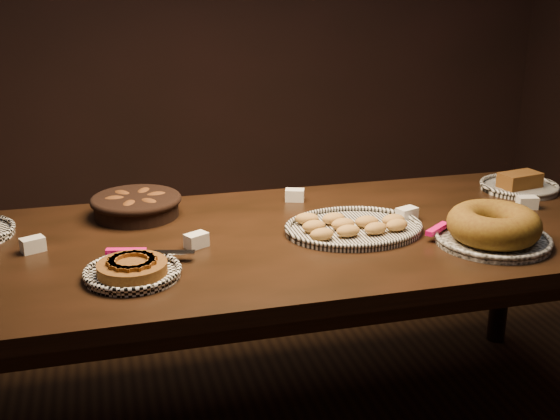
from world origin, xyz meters
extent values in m
cube|color=black|center=(0.00, 0.00, 0.72)|extent=(2.40, 1.00, 0.05)
cylinder|color=black|center=(1.08, 0.38, 0.35)|extent=(0.08, 0.08, 0.70)
torus|color=white|center=(-0.51, -0.21, 0.77)|extent=(0.28, 0.28, 0.02)
cylinder|color=#46250E|center=(-0.51, -0.21, 0.78)|extent=(0.20, 0.20, 0.03)
cube|color=#52290E|center=(-0.46, -0.21, 0.80)|extent=(0.02, 0.07, 0.01)
cube|color=#52290E|center=(-0.47, -0.19, 0.80)|extent=(0.05, 0.07, 0.01)
cube|color=#52290E|center=(-0.48, -0.17, 0.80)|extent=(0.07, 0.06, 0.01)
cube|color=#52290E|center=(-0.50, -0.16, 0.80)|extent=(0.07, 0.03, 0.01)
cube|color=#52290E|center=(-0.53, -0.16, 0.80)|extent=(0.07, 0.04, 0.01)
cube|color=#52290E|center=(-0.55, -0.17, 0.80)|extent=(0.06, 0.06, 0.01)
cube|color=#52290E|center=(-0.56, -0.19, 0.80)|extent=(0.05, 0.07, 0.01)
cube|color=#52290E|center=(-0.57, -0.21, 0.80)|extent=(0.02, 0.07, 0.01)
cube|color=#52290E|center=(-0.56, -0.24, 0.80)|extent=(0.05, 0.07, 0.01)
cube|color=#52290E|center=(-0.55, -0.26, 0.80)|extent=(0.07, 0.06, 0.01)
cube|color=#52290E|center=(-0.53, -0.27, 0.80)|extent=(0.07, 0.03, 0.01)
cube|color=#52290E|center=(-0.50, -0.26, 0.80)|extent=(0.07, 0.04, 0.01)
cube|color=#52290E|center=(-0.48, -0.25, 0.80)|extent=(0.06, 0.06, 0.01)
cube|color=#52290E|center=(-0.47, -0.23, 0.80)|extent=(0.05, 0.07, 0.01)
cube|color=#EE0B76|center=(-0.53, -0.09, 0.78)|extent=(0.12, 0.05, 0.02)
cube|color=silver|center=(-0.40, -0.12, 0.78)|extent=(0.15, 0.07, 0.00)
torus|color=black|center=(0.22, -0.03, 0.77)|extent=(0.38, 0.38, 0.02)
ellipsoid|color=brown|center=(0.08, -0.11, 0.78)|extent=(0.09, 0.06, 0.04)
ellipsoid|color=brown|center=(0.18, -0.10, 0.78)|extent=(0.08, 0.06, 0.04)
ellipsoid|color=brown|center=(0.27, -0.10, 0.78)|extent=(0.09, 0.07, 0.04)
ellipsoid|color=brown|center=(0.35, -0.09, 0.78)|extent=(0.09, 0.07, 0.04)
ellipsoid|color=brown|center=(0.08, -0.03, 0.78)|extent=(0.09, 0.06, 0.04)
ellipsoid|color=brown|center=(0.18, -0.03, 0.78)|extent=(0.08, 0.06, 0.04)
ellipsoid|color=brown|center=(0.27, -0.03, 0.78)|extent=(0.08, 0.06, 0.04)
ellipsoid|color=brown|center=(0.36, -0.04, 0.78)|extent=(0.08, 0.06, 0.04)
ellipsoid|color=brown|center=(0.08, 0.05, 0.78)|extent=(0.09, 0.07, 0.04)
ellipsoid|color=brown|center=(0.17, 0.03, 0.78)|extent=(0.09, 0.06, 0.04)
torus|color=black|center=(0.61, -0.24, 0.77)|extent=(0.37, 0.37, 0.02)
torus|color=brown|center=(0.61, -0.24, 0.81)|extent=(0.37, 0.37, 0.10)
cube|color=#EE0B76|center=(0.46, -0.15, 0.78)|extent=(0.11, 0.09, 0.02)
cube|color=silver|center=(0.57, -0.07, 0.78)|extent=(0.14, 0.11, 0.00)
cylinder|color=black|center=(-0.47, 0.31, 0.79)|extent=(0.34, 0.34, 0.07)
torus|color=black|center=(-0.47, 0.31, 0.81)|extent=(0.32, 0.32, 0.03)
ellipsoid|color=#321A0A|center=(-0.40, 0.33, 0.81)|extent=(0.10, 0.07, 0.04)
ellipsoid|color=#321A0A|center=(-0.44, 0.38, 0.81)|extent=(0.09, 0.11, 0.04)
ellipsoid|color=#321A0A|center=(-0.51, 0.37, 0.81)|extent=(0.10, 0.11, 0.04)
ellipsoid|color=#321A0A|center=(-0.54, 0.32, 0.81)|extent=(0.10, 0.06, 0.04)
ellipsoid|color=#321A0A|center=(-0.49, 0.25, 0.81)|extent=(0.08, 0.11, 0.04)
ellipsoid|color=#321A0A|center=(-0.43, 0.25, 0.81)|extent=(0.10, 0.11, 0.04)
torus|color=black|center=(1.02, 0.25, 0.77)|extent=(0.31, 0.31, 0.02)
cube|color=#46250E|center=(1.02, 0.25, 0.79)|extent=(0.18, 0.12, 0.06)
cube|color=white|center=(-0.31, -0.03, 0.77)|extent=(0.08, 0.07, 0.04)
cube|color=white|center=(0.12, 0.34, 0.77)|extent=(0.08, 0.07, 0.04)
cube|color=white|center=(0.44, 0.03, 0.77)|extent=(0.08, 0.07, 0.04)
cube|color=white|center=(-0.80, 0.06, 0.77)|extent=(0.08, 0.07, 0.04)
cube|color=white|center=(0.92, 0.03, 0.77)|extent=(0.08, 0.06, 0.04)
camera|label=1|loc=(-0.57, -2.08, 1.58)|focal=45.00mm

